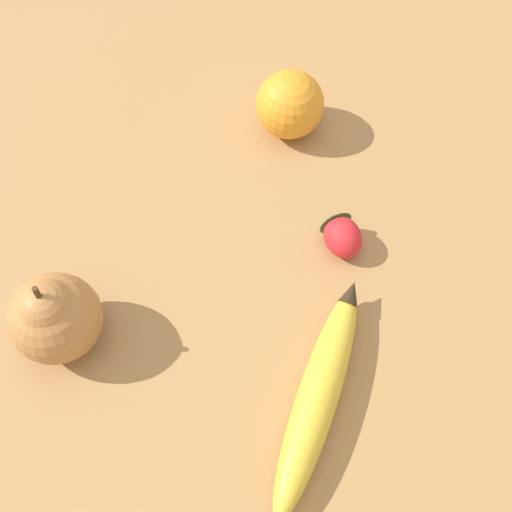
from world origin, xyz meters
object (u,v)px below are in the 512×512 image
banana (319,394)px  pear (55,316)px  strawberry (341,234)px  orange (290,105)px

banana → pear: size_ratio=2.25×
strawberry → banana: bearing=148.4°
strawberry → orange: bearing=-3.5°
orange → banana: bearing=120.3°
banana → pear: (0.24, 0.05, 0.03)m
orange → strawberry: orange is taller
pear → orange: bearing=-103.1°
orange → strawberry: bearing=134.5°
banana → pear: bearing=95.3°
orange → strawberry: size_ratio=1.24×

